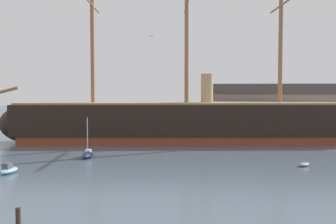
{
  "coord_description": "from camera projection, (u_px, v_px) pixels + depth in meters",
  "views": [
    {
      "loc": [
        9.78,
        -20.77,
        10.04
      ],
      "look_at": [
        -0.92,
        41.2,
        6.42
      ],
      "focal_mm": 44.95,
      "sensor_mm": 36.0,
      "label": 1
    }
  ],
  "objects": [
    {
      "name": "motorboat_far_left",
      "position": [
        38.0,
        139.0,
        79.25
      ],
      "size": [
        2.32,
        3.34,
        1.29
      ],
      "color": "silver",
      "rests_on": "ground"
    },
    {
      "name": "tall_ship",
      "position": [
        186.0,
        121.0,
        76.78
      ],
      "size": [
        74.04,
        20.72,
        35.84
      ],
      "color": "brown",
      "rests_on": "ground"
    },
    {
      "name": "dinghy_alongside_stern",
      "position": [
        304.0,
        164.0,
        53.76
      ],
      "size": [
        1.93,
        2.18,
        0.48
      ],
      "color": "gray",
      "rests_on": "ground"
    },
    {
      "name": "seagull_in_flight",
      "position": [
        150.0,
        36.0,
        42.4
      ],
      "size": [
        0.89,
        0.8,
        0.13
      ],
      "color": "silver"
    },
    {
      "name": "sailboat_distant_centre",
      "position": [
        202.0,
        135.0,
        85.07
      ],
      "size": [
        4.05,
        1.63,
        5.13
      ],
      "color": "orange",
      "rests_on": "ground"
    },
    {
      "name": "motorboat_mid_left",
      "position": [
        8.0,
        170.0,
        49.14
      ],
      "size": [
        1.59,
        3.2,
        1.3
      ],
      "color": "#7FB2D6",
      "rests_on": "ground"
    },
    {
      "name": "mooring_piling_left_pair",
      "position": [
        18.0,
        217.0,
        30.62
      ],
      "size": [
        0.38,
        0.38,
        1.32
      ],
      "primitive_type": "cylinder",
      "color": "#382B1E",
      "rests_on": "ground"
    },
    {
      "name": "sailboat_alongside_bow",
      "position": [
        88.0,
        154.0,
        60.59
      ],
      "size": [
        2.07,
        4.62,
        5.81
      ],
      "color": "#1E284C",
      "rests_on": "ground"
    }
  ]
}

